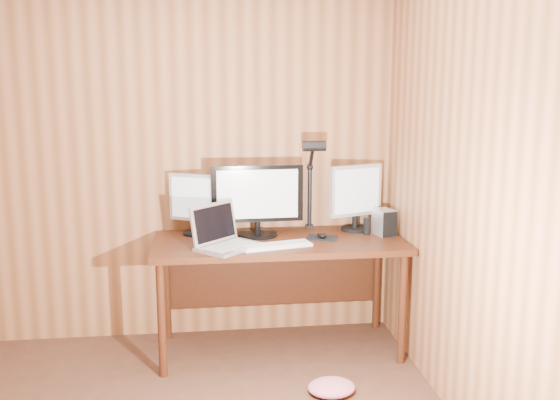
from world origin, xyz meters
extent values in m
plane|color=#A2633B|center=(0.00, 2.00, 1.25)|extent=(4.00, 0.00, 4.00)
plane|color=#A2633B|center=(1.75, 0.00, 1.25)|extent=(0.00, 4.00, 4.00)
cube|color=#3F1C0D|center=(0.93, 1.63, 0.73)|extent=(1.60, 0.70, 0.04)
cube|color=#3F1C0D|center=(0.93, 1.95, 0.45)|extent=(1.48, 0.02, 0.51)
cylinder|color=#3F1C0D|center=(0.19, 1.34, 0.35)|extent=(0.05, 0.05, 0.71)
cylinder|color=#3F1C0D|center=(0.19, 1.92, 0.35)|extent=(0.05, 0.05, 0.71)
cylinder|color=#3F1C0D|center=(1.67, 1.34, 0.35)|extent=(0.05, 0.05, 0.71)
cylinder|color=#3F1C0D|center=(1.67, 1.92, 0.35)|extent=(0.05, 0.05, 0.71)
cylinder|color=black|center=(0.80, 1.76, 0.76)|extent=(0.26, 0.26, 0.02)
cylinder|color=black|center=(0.80, 1.76, 0.81)|extent=(0.04, 0.04, 0.08)
cube|color=black|center=(0.80, 1.76, 1.03)|extent=(0.60, 0.06, 0.37)
cube|color=silver|center=(0.80, 1.73, 1.03)|extent=(0.53, 0.02, 0.32)
cylinder|color=black|center=(0.40, 1.84, 0.76)|extent=(0.17, 0.17, 0.02)
cylinder|color=black|center=(0.40, 1.84, 0.81)|extent=(0.03, 0.03, 0.07)
cube|color=silver|center=(0.40, 1.84, 1.00)|extent=(0.33, 0.19, 0.31)
cube|color=silver|center=(0.39, 1.82, 1.00)|extent=(0.28, 0.14, 0.27)
cylinder|color=black|center=(1.48, 1.82, 0.76)|extent=(0.19, 0.19, 0.02)
cylinder|color=black|center=(1.48, 1.82, 0.81)|extent=(0.04, 0.04, 0.08)
cube|color=silver|center=(1.48, 1.82, 1.03)|extent=(0.39, 0.17, 0.35)
cube|color=silver|center=(1.48, 1.80, 1.03)|extent=(0.33, 0.13, 0.30)
cube|color=silver|center=(0.60, 1.46, 0.76)|extent=(0.44, 0.44, 0.02)
cube|color=silver|center=(0.51, 1.55, 0.89)|extent=(0.30, 0.30, 0.24)
cube|color=black|center=(0.51, 1.55, 0.89)|extent=(0.26, 0.25, 0.20)
cube|color=#B2B2B7|center=(0.60, 1.46, 0.77)|extent=(0.33, 0.33, 0.00)
cube|color=white|center=(0.89, 1.46, 0.76)|extent=(0.45, 0.23, 0.02)
cube|color=white|center=(0.89, 1.46, 0.77)|extent=(0.42, 0.20, 0.00)
cube|color=black|center=(1.21, 1.64, 0.75)|extent=(0.24, 0.22, 0.00)
ellipsoid|color=black|center=(1.21, 1.64, 0.77)|extent=(0.09, 0.11, 0.03)
cube|color=silver|center=(1.64, 1.68, 0.84)|extent=(0.14, 0.17, 0.17)
cube|color=black|center=(1.65, 1.60, 0.84)|extent=(0.10, 0.03, 0.17)
cube|color=silver|center=(0.90, 1.50, 0.76)|extent=(0.06, 0.10, 0.01)
cube|color=black|center=(0.90, 1.50, 0.76)|extent=(0.04, 0.06, 0.00)
cylinder|color=black|center=(1.52, 1.70, 0.81)|extent=(0.05, 0.05, 0.11)
cube|color=black|center=(1.18, 1.94, 0.74)|extent=(0.05, 0.06, 0.06)
cylinder|color=black|center=(1.18, 1.94, 0.96)|extent=(0.03, 0.03, 0.42)
sphere|color=black|center=(1.18, 1.94, 1.17)|extent=(0.04, 0.04, 0.04)
cylinder|color=black|center=(1.18, 1.87, 1.25)|extent=(0.02, 0.15, 0.18)
cylinder|color=black|center=(1.18, 1.79, 1.33)|extent=(0.15, 0.07, 0.07)
camera|label=1|loc=(0.45, -2.22, 1.75)|focal=40.00mm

